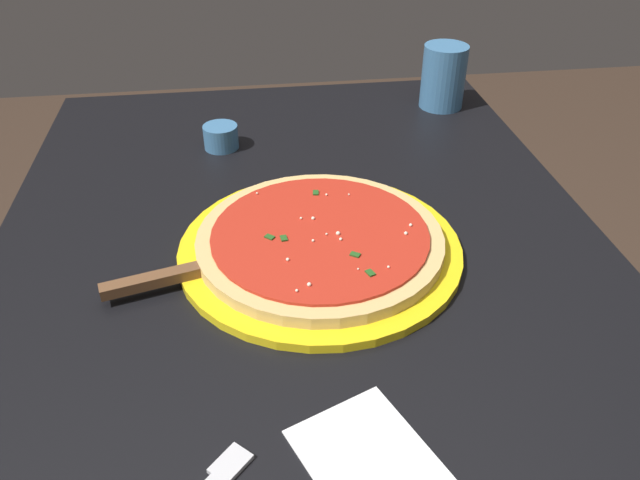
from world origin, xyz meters
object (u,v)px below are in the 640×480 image
Objects in this scene: pizza_server at (190,273)px; cup_tall_drink at (443,77)px; cup_small_sauce at (221,137)px; pizza at (320,239)px; napkin_folded_right at (370,461)px; serving_plate at (320,249)px.

cup_tall_drink is (-0.49, 0.46, 0.04)m from pizza_server.
pizza is at bearing 21.20° from cup_small_sauce.
napkin_folded_right is at bearing 31.13° from pizza_server.
serving_plate is 1.15× the size of pizza.
serving_plate is at bearing -179.64° from napkin_folded_right.
cup_small_sauce is at bearing 173.75° from pizza_server.
cup_small_sauce is (-0.37, 0.04, 0.00)m from pizza_server.
cup_small_sauce reaches higher than pizza.
pizza_server is at bearing -43.41° from cup_tall_drink.
pizza is 2.33× the size of napkin_folded_right.
serving_plate is 0.02m from pizza.
pizza_server reaches higher than serving_plate.
pizza_server is 1.63× the size of napkin_folded_right.
pizza_server is at bearing -148.87° from napkin_folded_right.
cup_tall_drink is 0.86× the size of napkin_folded_right.
napkin_folded_right is (0.32, 0.00, -0.00)m from serving_plate.
cup_small_sauce is at bearing -168.80° from napkin_folded_right.
pizza_server is (0.04, -0.17, 0.01)m from serving_plate.
pizza is (0.00, 0.00, 0.02)m from serving_plate.
pizza is 5.48× the size of cup_small_sauce.
cup_small_sauce is (0.12, -0.42, -0.04)m from cup_tall_drink.
pizza_server is at bearing -6.25° from cup_small_sauce.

